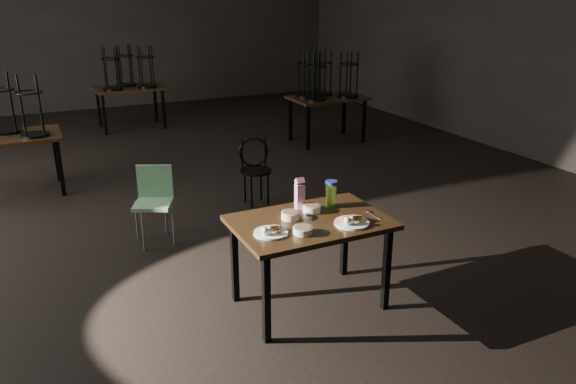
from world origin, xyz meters
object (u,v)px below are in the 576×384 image
main_table (310,229)px  school_chair (154,197)px  juice_carton (300,195)px  bentwood_chair (255,165)px  water_bottle (331,193)px

main_table → school_chair: 1.99m
juice_carton → bentwood_chair: 2.19m
water_bottle → school_chair: water_bottle is taller
main_table → juice_carton: size_ratio=4.42×
water_bottle → school_chair: size_ratio=0.28×
main_table → juice_carton: 0.32m
juice_carton → water_bottle: 0.27m
juice_carton → bentwood_chair: bearing=77.3°
water_bottle → juice_carton: bearing=169.9°
school_chair → main_table: bearing=-40.6°
water_bottle → bentwood_chair: (0.21, 2.14, -0.40)m
bentwood_chair → school_chair: size_ratio=1.01×
main_table → juice_carton: bearing=83.5°
bentwood_chair → school_chair: bearing=-144.0°
juice_carton → main_table: bearing=-96.5°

